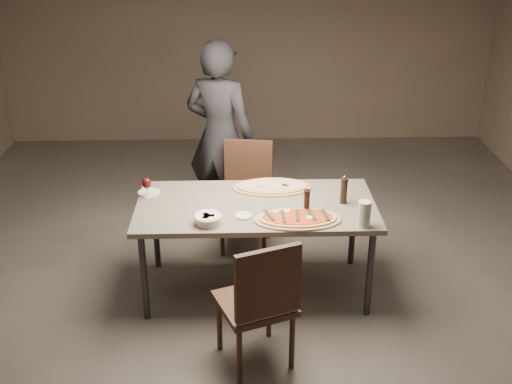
{
  "coord_description": "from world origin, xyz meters",
  "views": [
    {
      "loc": [
        -0.13,
        -4.34,
        2.85
      ],
      "look_at": [
        0.0,
        0.0,
        0.85
      ],
      "focal_mm": 45.0,
      "sensor_mm": 36.0,
      "label": 1
    }
  ],
  "objects_px": {
    "dining_table": "(256,211)",
    "zucchini_pizza": "(297,218)",
    "bread_basket": "(208,218)",
    "chair_near": "(260,299)",
    "diner": "(220,137)",
    "pepper_mill_left": "(307,201)",
    "ham_pizza": "(272,187)",
    "chair_far": "(247,189)",
    "carafe": "(364,214)"
  },
  "relations": [
    {
      "from": "bread_basket",
      "to": "diner",
      "type": "xyz_separation_m",
      "value": [
        0.06,
        1.43,
        0.09
      ]
    },
    {
      "from": "zucchini_pizza",
      "to": "pepper_mill_left",
      "type": "relative_size",
      "value": 3.25
    },
    {
      "from": "ham_pizza",
      "to": "chair_near",
      "type": "height_order",
      "value": "chair_near"
    },
    {
      "from": "bread_basket",
      "to": "chair_far",
      "type": "xyz_separation_m",
      "value": [
        0.29,
        1.08,
        -0.27
      ]
    },
    {
      "from": "ham_pizza",
      "to": "chair_far",
      "type": "distance_m",
      "value": 0.58
    },
    {
      "from": "dining_table",
      "to": "bread_basket",
      "type": "distance_m",
      "value": 0.48
    },
    {
      "from": "pepper_mill_left",
      "to": "chair_near",
      "type": "height_order",
      "value": "chair_near"
    },
    {
      "from": "pepper_mill_left",
      "to": "bread_basket",
      "type": "bearing_deg",
      "value": -166.65
    },
    {
      "from": "ham_pizza",
      "to": "pepper_mill_left",
      "type": "bearing_deg",
      "value": -66.41
    },
    {
      "from": "dining_table",
      "to": "zucchini_pizza",
      "type": "relative_size",
      "value": 2.88
    },
    {
      "from": "carafe",
      "to": "ham_pizza",
      "type": "bearing_deg",
      "value": 132.54
    },
    {
      "from": "zucchini_pizza",
      "to": "chair_far",
      "type": "height_order",
      "value": "chair_far"
    },
    {
      "from": "zucchini_pizza",
      "to": "diner",
      "type": "distance_m",
      "value": 1.52
    },
    {
      "from": "pepper_mill_left",
      "to": "dining_table",
      "type": "bearing_deg",
      "value": 159.04
    },
    {
      "from": "diner",
      "to": "zucchini_pizza",
      "type": "bearing_deg",
      "value": 136.69
    },
    {
      "from": "zucchini_pizza",
      "to": "bread_basket",
      "type": "distance_m",
      "value": 0.64
    },
    {
      "from": "zucchini_pizza",
      "to": "chair_near",
      "type": "xyz_separation_m",
      "value": [
        -0.29,
        -0.66,
        -0.23
      ]
    },
    {
      "from": "bread_basket",
      "to": "chair_far",
      "type": "relative_size",
      "value": 0.21
    },
    {
      "from": "zucchini_pizza",
      "to": "carafe",
      "type": "distance_m",
      "value": 0.47
    },
    {
      "from": "ham_pizza",
      "to": "dining_table",
      "type": "bearing_deg",
      "value": -121.13
    },
    {
      "from": "ham_pizza",
      "to": "chair_near",
      "type": "relative_size",
      "value": 0.65
    },
    {
      "from": "chair_far",
      "to": "bread_basket",
      "type": "bearing_deg",
      "value": 82.92
    },
    {
      "from": "carafe",
      "to": "chair_far",
      "type": "height_order",
      "value": "carafe"
    },
    {
      "from": "chair_near",
      "to": "zucchini_pizza",
      "type": "bearing_deg",
      "value": 45.06
    },
    {
      "from": "zucchini_pizza",
      "to": "chair_far",
      "type": "xyz_separation_m",
      "value": [
        -0.34,
        1.05,
        -0.24
      ]
    },
    {
      "from": "zucchini_pizza",
      "to": "chair_near",
      "type": "bearing_deg",
      "value": -126.1
    },
    {
      "from": "dining_table",
      "to": "zucchini_pizza",
      "type": "height_order",
      "value": "zucchini_pizza"
    },
    {
      "from": "zucchini_pizza",
      "to": "ham_pizza",
      "type": "distance_m",
      "value": 0.58
    },
    {
      "from": "ham_pizza",
      "to": "chair_far",
      "type": "height_order",
      "value": "chair_far"
    },
    {
      "from": "diner",
      "to": "pepper_mill_left",
      "type": "bearing_deg",
      "value": 141.79
    },
    {
      "from": "pepper_mill_left",
      "to": "ham_pizza",
      "type": "bearing_deg",
      "value": 118.68
    },
    {
      "from": "chair_far",
      "to": "diner",
      "type": "height_order",
      "value": "diner"
    },
    {
      "from": "pepper_mill_left",
      "to": "chair_near",
      "type": "bearing_deg",
      "value": -114.69
    },
    {
      "from": "chair_near",
      "to": "diner",
      "type": "relative_size",
      "value": 0.54
    },
    {
      "from": "ham_pizza",
      "to": "bread_basket",
      "type": "bearing_deg",
      "value": -134.63
    },
    {
      "from": "ham_pizza",
      "to": "chair_far",
      "type": "relative_size",
      "value": 0.66
    },
    {
      "from": "ham_pizza",
      "to": "carafe",
      "type": "height_order",
      "value": "carafe"
    },
    {
      "from": "pepper_mill_left",
      "to": "chair_far",
      "type": "height_order",
      "value": "pepper_mill_left"
    },
    {
      "from": "zucchini_pizza",
      "to": "bread_basket",
      "type": "height_order",
      "value": "bread_basket"
    },
    {
      "from": "dining_table",
      "to": "chair_near",
      "type": "relative_size",
      "value": 1.89
    },
    {
      "from": "pepper_mill_left",
      "to": "carafe",
      "type": "relative_size",
      "value": 1.0
    },
    {
      "from": "dining_table",
      "to": "zucchini_pizza",
      "type": "distance_m",
      "value": 0.41
    },
    {
      "from": "dining_table",
      "to": "chair_near",
      "type": "xyz_separation_m",
      "value": [
        0.0,
        -0.94,
        -0.16
      ]
    },
    {
      "from": "ham_pizza",
      "to": "pepper_mill_left",
      "type": "distance_m",
      "value": 0.48
    },
    {
      "from": "dining_table",
      "to": "pepper_mill_left",
      "type": "distance_m",
      "value": 0.42
    },
    {
      "from": "bread_basket",
      "to": "chair_far",
      "type": "height_order",
      "value": "chair_far"
    },
    {
      "from": "diner",
      "to": "bread_basket",
      "type": "bearing_deg",
      "value": 111.82
    },
    {
      "from": "chair_far",
      "to": "diner",
      "type": "xyz_separation_m",
      "value": [
        -0.24,
        0.35,
        0.36
      ]
    },
    {
      "from": "zucchini_pizza",
      "to": "diner",
      "type": "bearing_deg",
      "value": 100.04
    },
    {
      "from": "dining_table",
      "to": "chair_near",
      "type": "distance_m",
      "value": 0.95
    }
  ]
}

